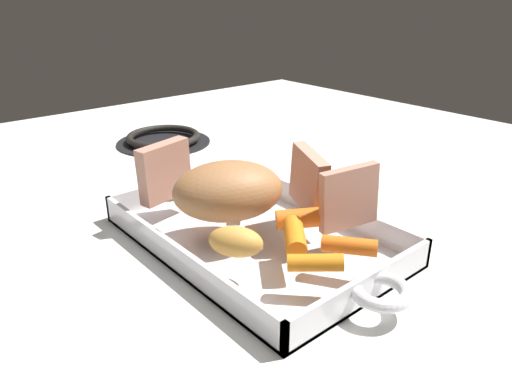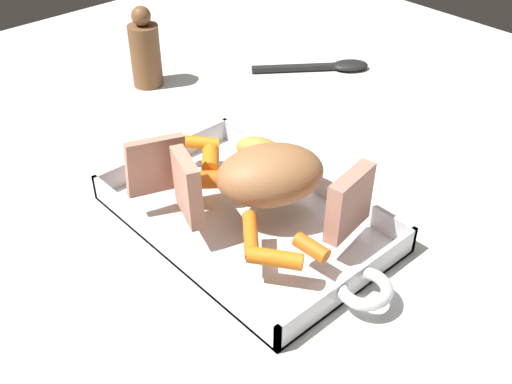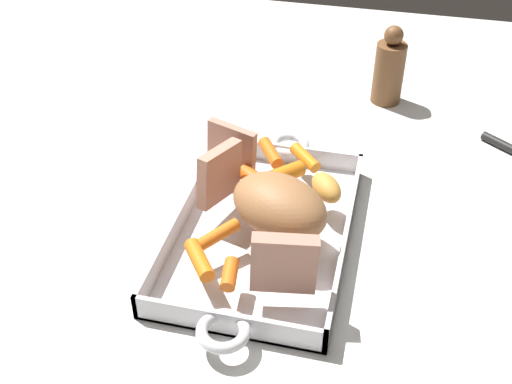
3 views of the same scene
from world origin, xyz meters
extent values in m
plane|color=silver|center=(0.00, 0.00, 0.00)|extent=(1.69, 1.69, 0.00)
cube|color=silver|center=(0.00, 0.00, 0.00)|extent=(0.36, 0.23, 0.01)
cube|color=silver|center=(0.00, 0.11, 0.02)|extent=(0.36, 0.01, 0.04)
cube|color=silver|center=(0.00, -0.11, 0.02)|extent=(0.36, 0.01, 0.04)
cube|color=silver|center=(0.18, 0.00, 0.02)|extent=(0.01, 0.23, 0.04)
cube|color=silver|center=(-0.18, 0.00, 0.02)|extent=(0.01, 0.23, 0.04)
torus|color=silver|center=(0.19, 0.00, 0.03)|extent=(0.06, 0.06, 0.01)
torus|color=silver|center=(-0.19, 0.00, 0.03)|extent=(0.06, 0.06, 0.01)
ellipsoid|color=#A46E43|center=(-0.02, -0.03, 0.07)|extent=(0.15, 0.16, 0.07)
cube|color=tan|center=(0.03, 0.07, 0.08)|extent=(0.09, 0.05, 0.08)
cube|color=tan|center=(0.09, 0.07, 0.07)|extent=(0.03, 0.08, 0.08)
cube|color=tan|center=(-0.12, -0.05, 0.08)|extent=(0.03, 0.08, 0.08)
cylinder|color=orange|center=(0.09, -0.01, 0.05)|extent=(0.06, 0.05, 0.03)
cylinder|color=orange|center=(0.06, 0.02, 0.05)|extent=(0.05, 0.06, 0.03)
cylinder|color=orange|center=(0.14, 0.02, 0.05)|extent=(0.06, 0.05, 0.02)
cylinder|color=orange|center=(0.14, -0.03, 0.05)|extent=(0.05, 0.05, 0.02)
cylinder|color=orange|center=(-0.06, 0.05, 0.05)|extent=(0.06, 0.06, 0.02)
cylinder|color=orange|center=(-0.12, 0.01, 0.05)|extent=(0.05, 0.02, 0.02)
cylinder|color=orange|center=(-0.11, 0.05, 0.05)|extent=(0.06, 0.05, 0.02)
ellipsoid|color=gold|center=(0.06, -0.08, 0.05)|extent=(0.07, 0.06, 0.03)
cylinder|color=black|center=(-0.45, 0.13, 0.00)|extent=(0.19, 0.19, 0.01)
torus|color=black|center=(-0.45, 0.13, 0.01)|extent=(0.15, 0.15, 0.01)
camera|label=1|loc=(0.41, -0.35, 0.30)|focal=33.56mm
camera|label=2|loc=(-0.47, 0.41, 0.51)|focal=43.18mm
camera|label=3|loc=(-0.65, -0.15, 0.60)|focal=45.48mm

